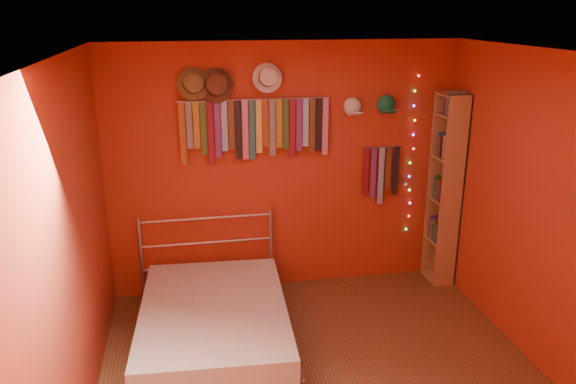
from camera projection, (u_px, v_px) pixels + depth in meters
back_wall at (286, 170)px, 5.59m from camera, size 3.50×0.02×2.50m
right_wall at (554, 220)px, 4.26m from camera, size 0.02×3.50×2.50m
left_wall at (70, 256)px, 3.64m from camera, size 0.02×3.50×2.50m
ceiling at (336, 55)px, 3.56m from camera, size 3.50×3.50×0.02m
tie_rack at (256, 126)px, 5.33m from camera, size 1.45×0.03×0.60m
small_tie_rack at (381, 171)px, 5.71m from camera, size 0.40×0.03×0.60m
fedora_olive at (193, 83)px, 5.06m from camera, size 0.30×0.16×0.30m
fedora_brown at (216, 85)px, 5.10m from camera, size 0.33×0.18×0.32m
fedora_white at (268, 78)px, 5.18m from camera, size 0.28×0.15×0.27m
cap_white at (352, 107)px, 5.46m from camera, size 0.18×0.23×0.18m
cap_green at (386, 104)px, 5.51m from camera, size 0.18×0.23×0.18m
fairy_lights at (412, 156)px, 5.75m from camera, size 0.06×0.02×1.64m
reading_lamp at (405, 184)px, 5.61m from camera, size 0.07×0.31×0.09m
bookshelf at (449, 189)px, 5.74m from camera, size 0.25×0.34×2.00m
bed at (214, 323)px, 4.82m from camera, size 1.41×1.85×0.87m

